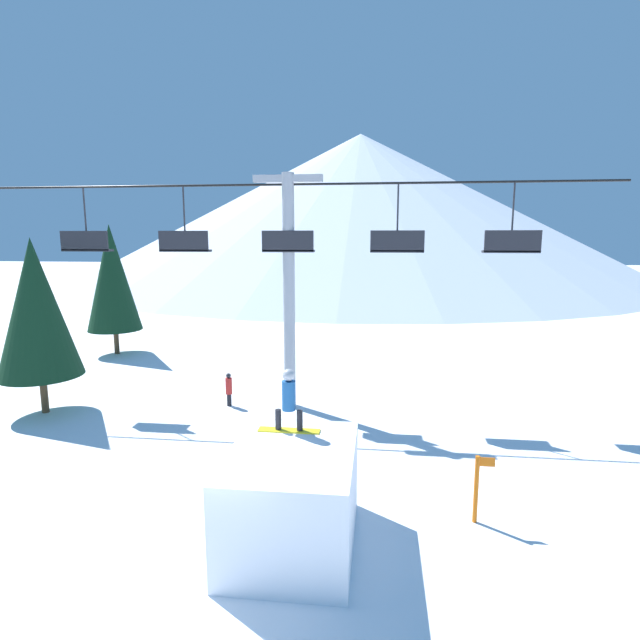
# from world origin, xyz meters

# --- Properties ---
(ground_plane) EXTENTS (220.00, 220.00, 0.00)m
(ground_plane) POSITION_xyz_m (0.00, 0.00, 0.00)
(ground_plane) COLOR white
(mountain_ridge) EXTENTS (78.55, 78.55, 20.58)m
(mountain_ridge) POSITION_xyz_m (0.00, 65.98, 10.29)
(mountain_ridge) COLOR silver
(mountain_ridge) RESTS_ON ground_plane
(snow_ramp) EXTENTS (2.43, 3.26, 2.01)m
(snow_ramp) POSITION_xyz_m (1.34, 0.90, 1.01)
(snow_ramp) COLOR white
(snow_ramp) RESTS_ON ground_plane
(snowboarder) EXTENTS (1.32, 0.29, 1.36)m
(snowboarder) POSITION_xyz_m (1.11, 1.83, 2.71)
(snowboarder) COLOR yellow
(snowboarder) RESTS_ON snow_ramp
(chairlift) EXTENTS (22.00, 0.44, 8.28)m
(chairlift) POSITION_xyz_m (-0.20, 9.15, 5.14)
(chairlift) COLOR #9E9EA3
(chairlift) RESTS_ON ground_plane
(pine_tree_near) EXTENTS (2.75, 2.75, 6.11)m
(pine_tree_near) POSITION_xyz_m (-8.64, 7.43, 3.71)
(pine_tree_near) COLOR #4C3823
(pine_tree_near) RESTS_ON ground_plane
(pine_tree_far) EXTENTS (2.75, 2.75, 6.78)m
(pine_tree_far) POSITION_xyz_m (-10.78, 16.24, 4.03)
(pine_tree_far) COLOR #4C3823
(pine_tree_far) RESTS_ON ground_plane
(trail_marker) EXTENTS (0.41, 0.10, 1.51)m
(trail_marker) POSITION_xyz_m (5.13, 2.15, 0.81)
(trail_marker) COLOR orange
(trail_marker) RESTS_ON ground_plane
(distant_skier) EXTENTS (0.24, 0.24, 1.23)m
(distant_skier) POSITION_xyz_m (-2.41, 8.87, 0.67)
(distant_skier) COLOR black
(distant_skier) RESTS_ON ground_plane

